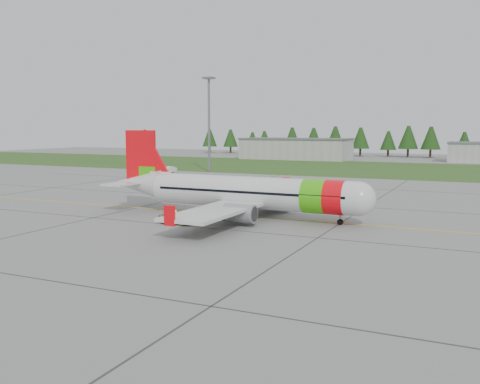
% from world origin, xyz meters
% --- Properties ---
extents(ground, '(320.00, 320.00, 0.00)m').
position_xyz_m(ground, '(0.00, 0.00, 0.00)').
color(ground, gray).
rests_on(ground, ground).
extents(aircraft, '(30.88, 28.31, 9.36)m').
position_xyz_m(aircraft, '(-0.28, 7.22, 2.70)').
color(aircraft, silver).
rests_on(aircraft, ground).
extents(follow_me_car, '(1.25, 1.47, 3.60)m').
position_xyz_m(follow_me_car, '(-4.98, 0.55, 1.80)').
color(follow_me_car, yellow).
rests_on(follow_me_car, ground).
extents(service_van, '(1.56, 1.48, 4.26)m').
position_xyz_m(service_van, '(-38.39, 51.54, 2.13)').
color(service_van, silver).
rests_on(service_van, ground).
extents(grass_strip, '(320.00, 50.00, 0.03)m').
position_xyz_m(grass_strip, '(0.00, 82.00, 0.01)').
color(grass_strip, '#30561E').
rests_on(grass_strip, ground).
extents(taxi_guideline, '(120.00, 0.25, 0.02)m').
position_xyz_m(taxi_guideline, '(0.00, 8.00, 0.01)').
color(taxi_guideline, gold).
rests_on(taxi_guideline, ground).
extents(hangar_west, '(32.00, 14.00, 6.00)m').
position_xyz_m(hangar_west, '(-30.00, 110.00, 3.00)').
color(hangar_west, '#A8A8A3').
rests_on(hangar_west, ground).
extents(floodlight_mast, '(0.50, 0.50, 20.00)m').
position_xyz_m(floodlight_mast, '(-32.00, 58.00, 10.00)').
color(floodlight_mast, slate).
rests_on(floodlight_mast, ground).
extents(treeline, '(160.00, 8.00, 10.00)m').
position_xyz_m(treeline, '(0.00, 138.00, 5.00)').
color(treeline, '#1C3F14').
rests_on(treeline, ground).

